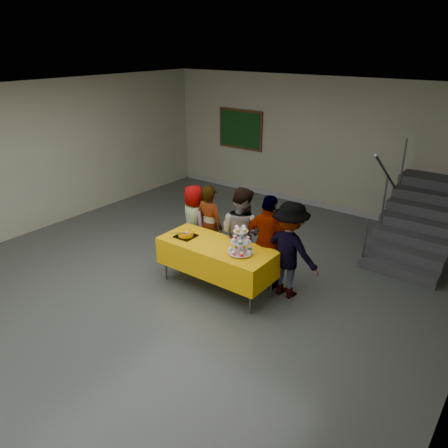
# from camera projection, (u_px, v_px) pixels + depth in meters

# --- Properties ---
(room_shell) EXTENTS (10.00, 10.04, 3.02)m
(room_shell) POSITION_uv_depth(u_px,v_px,m) (164.00, 162.00, 6.11)
(room_shell) COLOR #4C514C
(room_shell) RESTS_ON ground
(bake_table) EXTENTS (1.88, 0.78, 0.77)m
(bake_table) POSITION_uv_depth(u_px,v_px,m) (216.00, 257.00, 6.87)
(bake_table) COLOR #595960
(bake_table) RESTS_ON ground
(cupcake_stand) EXTENTS (0.38, 0.38, 0.44)m
(cupcake_stand) POSITION_uv_depth(u_px,v_px,m) (241.00, 243.00, 6.43)
(cupcake_stand) COLOR silver
(cupcake_stand) RESTS_ON bake_table
(bear_cake) EXTENTS (0.32, 0.36, 0.12)m
(bear_cake) POSITION_uv_depth(u_px,v_px,m) (186.00, 233.00, 7.04)
(bear_cake) COLOR black
(bear_cake) RESTS_ON bake_table
(schoolchild_a) EXTENTS (0.79, 0.67, 1.37)m
(schoolchild_a) POSITION_uv_depth(u_px,v_px,m) (194.00, 222.00, 7.85)
(schoolchild_a) COLOR slate
(schoolchild_a) RESTS_ON ground
(schoolchild_b) EXTENTS (0.54, 0.36, 1.46)m
(schoolchild_b) POSITION_uv_depth(u_px,v_px,m) (210.00, 226.00, 7.58)
(schoolchild_b) COLOR slate
(schoolchild_b) RESTS_ON ground
(schoolchild_c) EXTENTS (0.80, 0.64, 1.58)m
(schoolchild_c) POSITION_uv_depth(u_px,v_px,m) (241.00, 233.00, 7.15)
(schoolchild_c) COLOR slate
(schoolchild_c) RESTS_ON ground
(schoolchild_d) EXTENTS (0.94, 0.45, 1.56)m
(schoolchild_d) POSITION_uv_depth(u_px,v_px,m) (269.00, 243.00, 6.81)
(schoolchild_d) COLOR #5C5C65
(schoolchild_d) RESTS_ON ground
(schoolchild_e) EXTENTS (1.04, 0.66, 1.53)m
(schoolchild_e) POSITION_uv_depth(u_px,v_px,m) (289.00, 250.00, 6.62)
(schoolchild_e) COLOR #5C5C65
(schoolchild_e) RESTS_ON ground
(staircase) EXTENTS (1.30, 2.40, 2.04)m
(staircase) POSITION_uv_depth(u_px,v_px,m) (423.00, 223.00, 8.29)
(staircase) COLOR #424447
(staircase) RESTS_ON ground
(noticeboard) EXTENTS (1.30, 0.05, 1.00)m
(noticeboard) POSITION_uv_depth(u_px,v_px,m) (240.00, 129.00, 11.13)
(noticeboard) COLOR #472B16
(noticeboard) RESTS_ON ground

